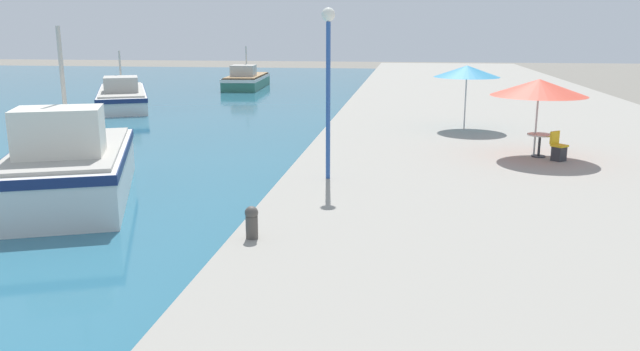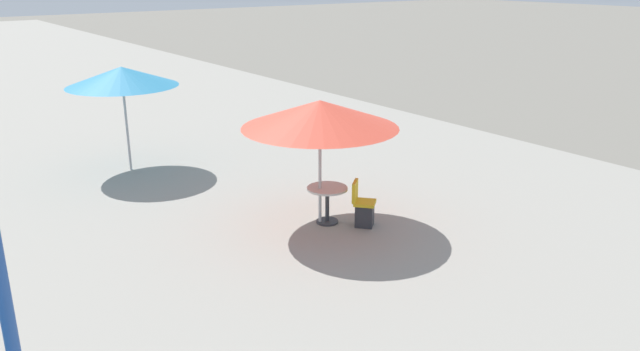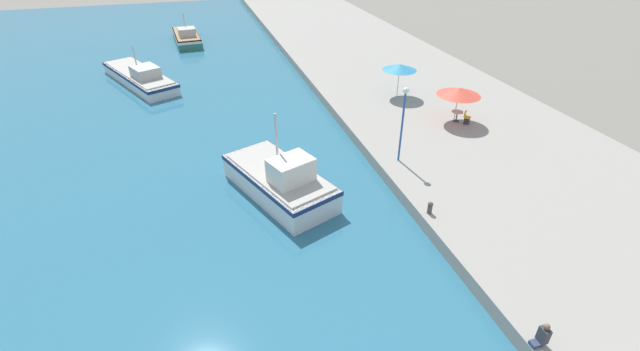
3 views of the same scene
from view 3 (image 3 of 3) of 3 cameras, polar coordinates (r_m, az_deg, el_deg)
quay_promenade at (r=43.67m, az=8.20°, el=14.04°), size 16.00×90.00×0.77m
fishing_boat_near at (r=23.48m, az=-5.34°, el=-0.56°), size 5.57×7.90×4.83m
fishing_boat_mid at (r=42.98m, az=-22.90°, el=12.09°), size 7.13×11.00×3.47m
fishing_boat_far at (r=55.79m, az=-17.35°, el=17.25°), size 3.33×8.34×3.41m
cafe_umbrella_pink at (r=31.27m, az=18.04°, el=10.61°), size 3.00×3.00×2.48m
cafe_umbrella_white at (r=34.95m, az=10.57°, el=14.02°), size 2.67×2.67×2.59m
cafe_table at (r=31.91m, az=17.80°, el=7.78°), size 0.80×0.80×0.74m
cafe_chair_left at (r=31.85m, az=18.98°, el=7.10°), size 0.58×0.59×0.91m
person_at_quay at (r=17.31m, az=27.52°, el=-18.42°), size 0.53×0.36×0.98m
mooring_bollard at (r=21.74m, az=14.46°, el=-4.12°), size 0.26×0.26×0.65m
lamppost at (r=24.74m, az=11.07°, el=8.26°), size 0.36×0.36×4.56m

